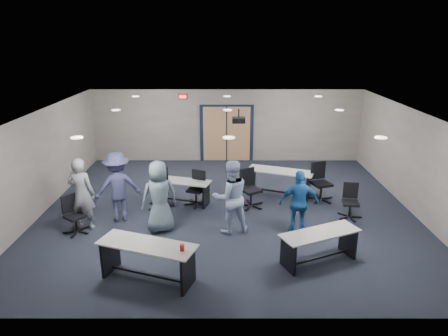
{
  "coord_description": "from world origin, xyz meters",
  "views": [
    {
      "loc": [
        -0.09,
        -10.13,
        4.6
      ],
      "look_at": [
        -0.1,
        -0.3,
        1.3
      ],
      "focal_mm": 32.0,
      "sensor_mm": 36.0,
      "label": 1
    }
  ],
  "objects_px": {
    "table_front_left": "(148,255)",
    "chair_loose_left": "(75,215)",
    "table_back_right": "(280,178)",
    "chair_back_d": "(322,182)",
    "chair_back_c": "(251,189)",
    "chair_loose_right": "(351,202)",
    "chair_back_b": "(196,189)",
    "person_gray": "(82,194)",
    "chair_back_a": "(160,189)",
    "person_lightblue": "(231,197)",
    "table_back_left": "(181,187)",
    "person_plaid": "(159,197)",
    "person_back": "(118,187)",
    "person_navy": "(299,203)",
    "table_front_right": "(320,242)"
  },
  "relations": [
    {
      "from": "table_front_left",
      "to": "chair_loose_left",
      "type": "distance_m",
      "value": 2.89
    },
    {
      "from": "table_back_right",
      "to": "chair_back_d",
      "type": "xyz_separation_m",
      "value": [
        1.15,
        -0.4,
        0.03
      ]
    },
    {
      "from": "table_back_right",
      "to": "chair_back_c",
      "type": "distance_m",
      "value": 1.25
    },
    {
      "from": "chair_loose_right",
      "to": "chair_back_b",
      "type": "bearing_deg",
      "value": 176.58
    },
    {
      "from": "chair_back_d",
      "to": "person_gray",
      "type": "height_order",
      "value": "person_gray"
    },
    {
      "from": "chair_loose_right",
      "to": "person_gray",
      "type": "bearing_deg",
      "value": -166.85
    },
    {
      "from": "chair_loose_right",
      "to": "chair_back_a",
      "type": "bearing_deg",
      "value": -179.25
    },
    {
      "from": "table_front_left",
      "to": "chair_loose_right",
      "type": "xyz_separation_m",
      "value": [
        4.78,
        2.79,
        -0.08
      ]
    },
    {
      "from": "person_lightblue",
      "to": "chair_back_a",
      "type": "bearing_deg",
      "value": -52.64
    },
    {
      "from": "table_back_left",
      "to": "person_gray",
      "type": "relative_size",
      "value": 0.97
    },
    {
      "from": "chair_back_a",
      "to": "person_lightblue",
      "type": "bearing_deg",
      "value": -42.13
    },
    {
      "from": "chair_back_c",
      "to": "person_gray",
      "type": "height_order",
      "value": "person_gray"
    },
    {
      "from": "chair_back_b",
      "to": "person_plaid",
      "type": "distance_m",
      "value": 1.78
    },
    {
      "from": "person_back",
      "to": "person_lightblue",
      "type": "bearing_deg",
      "value": 143.58
    },
    {
      "from": "chair_back_c",
      "to": "person_navy",
      "type": "xyz_separation_m",
      "value": [
        1.04,
        -1.57,
        0.26
      ]
    },
    {
      "from": "table_back_right",
      "to": "person_back",
      "type": "relative_size",
      "value": 1.11
    },
    {
      "from": "chair_back_a",
      "to": "person_plaid",
      "type": "bearing_deg",
      "value": -86.75
    },
    {
      "from": "person_lightblue",
      "to": "person_navy",
      "type": "distance_m",
      "value": 1.64
    },
    {
      "from": "table_front_left",
      "to": "chair_back_d",
      "type": "xyz_separation_m",
      "value": [
        4.29,
        3.96,
        0.02
      ]
    },
    {
      "from": "table_front_left",
      "to": "person_navy",
      "type": "bearing_deg",
      "value": 50.22
    },
    {
      "from": "chair_back_d",
      "to": "person_plaid",
      "type": "height_order",
      "value": "person_plaid"
    },
    {
      "from": "chair_back_a",
      "to": "person_back",
      "type": "height_order",
      "value": "person_back"
    },
    {
      "from": "person_lightblue",
      "to": "chair_back_b",
      "type": "bearing_deg",
      "value": -75.4
    },
    {
      "from": "table_front_left",
      "to": "table_front_right",
      "type": "height_order",
      "value": "table_front_left"
    },
    {
      "from": "chair_back_a",
      "to": "person_lightblue",
      "type": "relative_size",
      "value": 0.6
    },
    {
      "from": "person_gray",
      "to": "person_navy",
      "type": "relative_size",
      "value": 1.15
    },
    {
      "from": "table_front_right",
      "to": "person_gray",
      "type": "bearing_deg",
      "value": 139.94
    },
    {
      "from": "table_back_right",
      "to": "chair_back_c",
      "type": "relative_size",
      "value": 1.88
    },
    {
      "from": "chair_back_d",
      "to": "person_gray",
      "type": "distance_m",
      "value": 6.53
    },
    {
      "from": "chair_back_a",
      "to": "table_back_right",
      "type": "bearing_deg",
      "value": 9.23
    },
    {
      "from": "person_plaid",
      "to": "person_back",
      "type": "height_order",
      "value": "person_back"
    },
    {
      "from": "table_back_right",
      "to": "person_navy",
      "type": "height_order",
      "value": "person_navy"
    },
    {
      "from": "table_front_left",
      "to": "table_back_left",
      "type": "relative_size",
      "value": 1.14
    },
    {
      "from": "chair_back_a",
      "to": "chair_back_b",
      "type": "xyz_separation_m",
      "value": [
        0.98,
        0.18,
        -0.06
      ]
    },
    {
      "from": "chair_loose_right",
      "to": "person_plaid",
      "type": "xyz_separation_m",
      "value": [
        -4.86,
        -0.7,
        0.43
      ]
    },
    {
      "from": "person_gray",
      "to": "person_navy",
      "type": "distance_m",
      "value": 5.27
    },
    {
      "from": "chair_back_b",
      "to": "person_plaid",
      "type": "relative_size",
      "value": 0.55
    },
    {
      "from": "table_front_right",
      "to": "table_back_left",
      "type": "height_order",
      "value": "table_back_left"
    },
    {
      "from": "table_back_left",
      "to": "person_plaid",
      "type": "distance_m",
      "value": 1.76
    },
    {
      "from": "chair_loose_left",
      "to": "person_plaid",
      "type": "distance_m",
      "value": 2.08
    },
    {
      "from": "chair_back_b",
      "to": "chair_back_c",
      "type": "bearing_deg",
      "value": 16.26
    },
    {
      "from": "table_back_right",
      "to": "person_lightblue",
      "type": "bearing_deg",
      "value": -102.24
    },
    {
      "from": "chair_back_b",
      "to": "person_plaid",
      "type": "bearing_deg",
      "value": -95.1
    },
    {
      "from": "person_plaid",
      "to": "chair_back_a",
      "type": "bearing_deg",
      "value": -103.04
    },
    {
      "from": "table_front_right",
      "to": "chair_back_b",
      "type": "xyz_separation_m",
      "value": [
        -2.79,
        3.0,
        0.01
      ]
    },
    {
      "from": "table_front_left",
      "to": "person_back",
      "type": "distance_m",
      "value": 2.97
    },
    {
      "from": "table_front_left",
      "to": "chair_loose_left",
      "type": "height_order",
      "value": "chair_loose_left"
    },
    {
      "from": "table_back_right",
      "to": "person_navy",
      "type": "distance_m",
      "value": 2.44
    },
    {
      "from": "person_gray",
      "to": "person_navy",
      "type": "bearing_deg",
      "value": -174.72
    },
    {
      "from": "table_front_left",
      "to": "chair_back_a",
      "type": "height_order",
      "value": "chair_back_a"
    }
  ]
}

